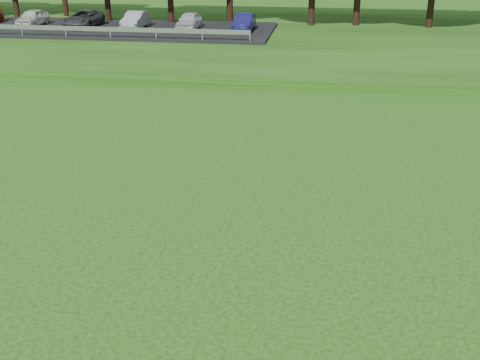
# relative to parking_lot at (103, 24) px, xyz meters

# --- Properties ---
(berm) EXTENTS (130.00, 30.00, 0.60)m
(berm) POSITION_rel_parking_lot_xyz_m (24.45, 1.18, -0.76)
(berm) COLOR #183C0B
(berm) RESTS_ON ground
(parking_lot) EXTENTS (24.00, 9.00, 1.38)m
(parking_lot) POSITION_rel_parking_lot_xyz_m (0.00, 0.00, 0.00)
(parking_lot) COLOR black
(parking_lot) RESTS_ON berm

